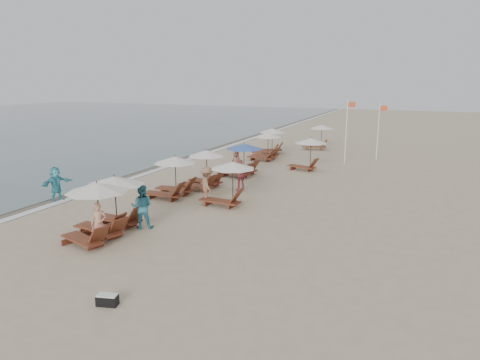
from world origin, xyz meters
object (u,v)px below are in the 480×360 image
at_px(inland_station_1, 307,151).
at_px(beachgoer_near, 99,224).
at_px(beachgoer_mid_b, 207,185).
at_px(duffel_bag, 107,300).
at_px(lounger_station_5, 265,147).
at_px(inland_station_0, 227,180).
at_px(lounger_station_4, 240,160).
at_px(beachgoer_mid_a, 142,207).
at_px(lounger_station_0, 94,213).
at_px(flag_pole_near, 347,128).
at_px(lounger_station_1, 111,205).
at_px(beachgoer_far_a, 241,175).
at_px(lounger_station_3, 202,171).
at_px(lounger_station_2, 171,178).
at_px(waterline_walker, 56,184).
at_px(inland_station_2, 318,135).
at_px(lounger_station_6, 269,142).
at_px(beachgoer_far_b, 236,161).

xyz_separation_m(inland_station_1, beachgoer_near, (-3.70, -16.77, -0.55)).
xyz_separation_m(beachgoer_mid_b, duffel_bag, (2.21, -10.35, -0.78)).
distance_m(lounger_station_5, inland_station_0, 13.03).
distance_m(lounger_station_4, beachgoer_mid_a, 11.14).
relative_size(lounger_station_0, flag_pole_near, 0.57).
distance_m(lounger_station_1, duffel_bag, 6.51).
bearing_deg(lounger_station_1, beachgoer_mid_b, 71.69).
bearing_deg(beachgoer_far_a, beachgoer_near, 33.89).
distance_m(lounger_station_0, lounger_station_3, 9.26).
bearing_deg(inland_station_1, lounger_station_0, -103.54).
bearing_deg(duffel_bag, beachgoer_far_a, 96.83).
bearing_deg(inland_station_1, lounger_station_2, -116.37).
bearing_deg(lounger_station_1, waterline_walker, 155.37).
xyz_separation_m(inland_station_0, inland_station_2, (0.03, 19.39, -0.01)).
xyz_separation_m(inland_station_0, beachgoer_mid_b, (-1.14, 0.09, -0.37)).
height_order(lounger_station_6, beachgoer_far_a, lounger_station_6).
bearing_deg(beachgoer_mid_a, lounger_station_4, -113.36).
bearing_deg(waterline_walker, inland_station_0, -58.06).
relative_size(lounger_station_6, inland_station_1, 1.01).
bearing_deg(waterline_walker, inland_station_1, -22.85).
height_order(lounger_station_0, beachgoer_mid_b, lounger_station_0).
distance_m(waterline_walker, flag_pole_near, 20.25).
bearing_deg(beachgoer_near, beachgoer_far_a, 40.97).
relative_size(beachgoer_mid_b, beachgoer_far_a, 1.05).
height_order(inland_station_0, inland_station_1, same).
bearing_deg(flag_pole_near, lounger_station_3, -119.96).
xyz_separation_m(lounger_station_6, inland_station_0, (3.19, -15.35, 0.31)).
xyz_separation_m(lounger_station_5, inland_station_0, (2.63, -12.76, 0.32)).
bearing_deg(lounger_station_0, beachgoer_far_a, 77.73).
xyz_separation_m(inland_station_1, beachgoer_mid_b, (-2.55, -10.07, -0.42)).
xyz_separation_m(inland_station_0, beachgoer_near, (-2.30, -6.60, -0.50)).
bearing_deg(lounger_station_3, lounger_station_6, 91.72).
bearing_deg(lounger_station_6, waterline_walker, -106.50).
bearing_deg(lounger_station_0, beachgoer_far_b, 90.81).
xyz_separation_m(beachgoer_near, duffel_bag, (3.36, -3.65, -0.65)).
bearing_deg(flag_pole_near, beachgoer_mid_b, -108.75).
height_order(lounger_station_6, inland_station_2, inland_station_2).
height_order(lounger_station_3, beachgoer_mid_b, lounger_station_3).
xyz_separation_m(lounger_station_1, waterline_walker, (-5.62, 2.58, -0.22)).
relative_size(beachgoer_mid_a, waterline_walker, 1.04).
height_order(waterline_walker, flag_pole_near, flag_pole_near).
distance_m(lounger_station_4, beachgoer_mid_b, 6.70).
distance_m(lounger_station_0, beachgoer_mid_b, 6.74).
height_order(lounger_station_3, beachgoer_near, lounger_station_3).
bearing_deg(duffel_bag, lounger_station_5, 99.11).
bearing_deg(lounger_station_2, beachgoer_mid_b, -7.48).
bearing_deg(lounger_station_1, lounger_station_0, -78.00).
xyz_separation_m(lounger_station_5, lounger_station_6, (-0.56, 2.59, 0.01)).
distance_m(inland_station_2, beachgoer_far_a, 16.35).
bearing_deg(lounger_station_3, flag_pole_near, 60.04).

